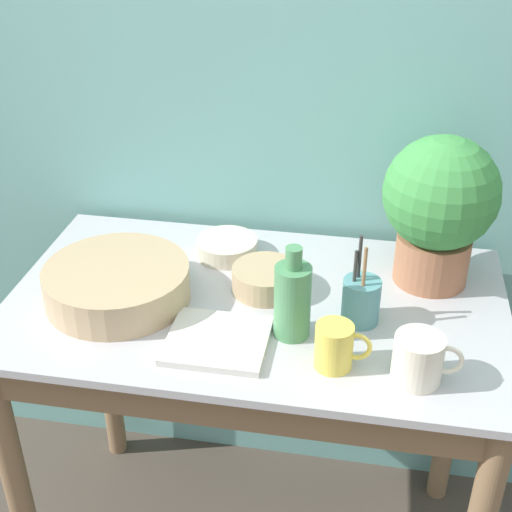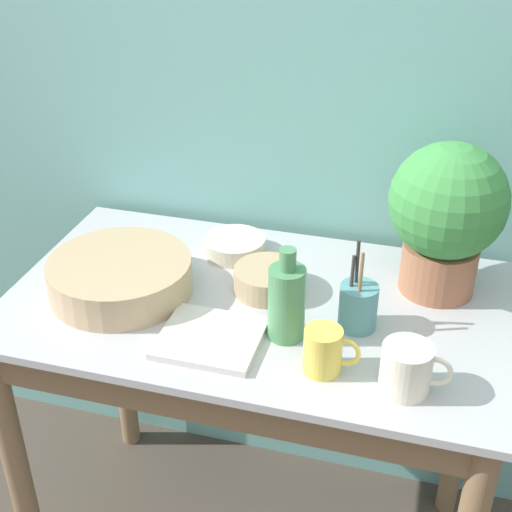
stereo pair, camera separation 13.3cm
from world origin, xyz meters
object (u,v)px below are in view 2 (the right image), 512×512
at_px(mug_cream, 407,369).
at_px(bowl_small_tan, 268,280).
at_px(bowl_wash_large, 120,276).
at_px(bowl_small_cream, 235,246).
at_px(mug_yellow, 324,351).
at_px(utensil_cup, 358,306).
at_px(potted_plant, 447,212).
at_px(bottle_tall, 287,301).
at_px(tray_board, 210,338).

bearing_deg(mug_cream, bowl_small_tan, 142.56).
relative_size(bowl_wash_large, bowl_small_tan, 2.09).
distance_m(bowl_small_tan, bowl_small_cream, 0.19).
bearing_deg(mug_yellow, utensil_cup, 75.92).
bearing_deg(bowl_small_cream, utensil_cup, -33.23).
distance_m(potted_plant, bottle_tall, 0.43).
xyz_separation_m(bowl_wash_large, tray_board, (0.27, -0.13, -0.03)).
xyz_separation_m(mug_yellow, tray_board, (-0.25, 0.03, -0.04)).
relative_size(bowl_small_cream, tray_board, 0.74).
distance_m(potted_plant, bowl_small_tan, 0.44).
bearing_deg(bowl_small_tan, bowl_wash_large, -163.44).
bearing_deg(bottle_tall, mug_yellow, -42.62).
bearing_deg(potted_plant, tray_board, -142.85).
relative_size(bottle_tall, mug_cream, 1.56).
bearing_deg(utensil_cup, bottle_tall, -152.29).
height_order(bowl_small_tan, utensil_cup, utensil_cup).
relative_size(mug_cream, utensil_cup, 0.65).
xyz_separation_m(mug_yellow, bowl_small_cream, (-0.31, 0.40, -0.03)).
distance_m(bowl_wash_large, bottle_tall, 0.42).
distance_m(bottle_tall, mug_cream, 0.29).
xyz_separation_m(potted_plant, mug_yellow, (-0.20, -0.37, -0.16)).
bearing_deg(bowl_small_cream, tray_board, -80.81).
height_order(potted_plant, bowl_wash_large, potted_plant).
bearing_deg(mug_cream, bowl_wash_large, 166.10).
xyz_separation_m(potted_plant, bowl_wash_large, (-0.72, -0.22, -0.16)).
relative_size(utensil_cup, tray_board, 1.00).
relative_size(bowl_small_cream, utensil_cup, 0.74).
relative_size(potted_plant, mug_yellow, 3.17).
xyz_separation_m(bottle_tall, tray_board, (-0.15, -0.06, -0.08)).
bearing_deg(bowl_small_tan, mug_cream, -37.44).
xyz_separation_m(potted_plant, bowl_small_tan, (-0.39, -0.12, -0.17)).
bearing_deg(potted_plant, bottle_tall, -137.22).
height_order(bottle_tall, tray_board, bottle_tall).
distance_m(bowl_small_cream, utensil_cup, 0.42).
xyz_separation_m(bowl_wash_large, mug_yellow, (0.52, -0.16, 0.01)).
height_order(potted_plant, mug_yellow, potted_plant).
distance_m(bowl_small_tan, utensil_cup, 0.24).
bearing_deg(utensil_cup, bowl_small_tan, 159.07).
bearing_deg(bowl_wash_large, bowl_small_cream, 49.79).
distance_m(bottle_tall, bowl_small_cream, 0.38).
distance_m(utensil_cup, tray_board, 0.33).
height_order(potted_plant, bowl_small_tan, potted_plant).
xyz_separation_m(mug_cream, bowl_small_cream, (-0.48, 0.41, -0.03)).
bearing_deg(mug_cream, mug_yellow, 175.23).
xyz_separation_m(bowl_wash_large, mug_cream, (0.68, -0.17, 0.01)).
height_order(mug_yellow, utensil_cup, utensil_cup).
distance_m(bowl_wash_large, bowl_small_tan, 0.35).
bearing_deg(mug_yellow, bowl_wash_large, 163.31).
height_order(mug_cream, bowl_small_cream, mug_cream).
height_order(potted_plant, tray_board, potted_plant).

